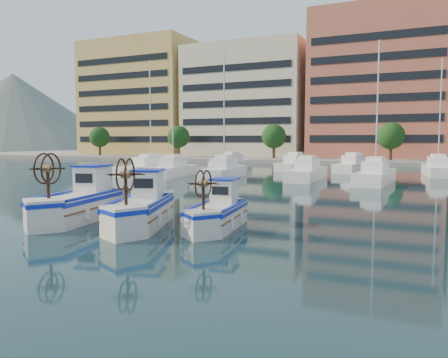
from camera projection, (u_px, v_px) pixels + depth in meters
ground at (201, 226)px, 17.63m from camera, size 300.00×300.00×0.00m
waterfront at (430, 94)px, 72.00m from camera, size 180.00×40.00×25.60m
hill_west at (16, 150)px, 174.72m from camera, size 180.00×180.00×60.00m
yacht_marina at (302, 170)px, 43.96m from camera, size 36.43×22.96×11.50m
fishing_boat_a at (79, 201)px, 19.01m from camera, size 2.67×4.92×2.99m
fishing_boat_b at (141, 207)px, 17.63m from camera, size 3.17×4.70×2.84m
fishing_boat_c at (218, 211)px, 17.27m from camera, size 2.03×3.97×2.42m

